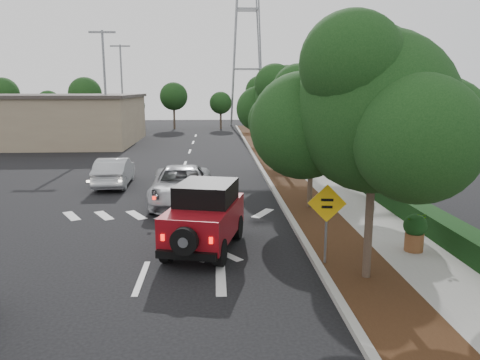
{
  "coord_description": "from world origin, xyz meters",
  "views": [
    {
      "loc": [
        1.88,
        -11.22,
        4.71
      ],
      "look_at": [
        2.66,
        3.0,
        1.9
      ],
      "focal_mm": 35.0,
      "sensor_mm": 36.0,
      "label": 1
    }
  ],
  "objects": [
    {
      "name": "curb",
      "position": [
        4.6,
        12.0,
        0.07
      ],
      "size": [
        0.2,
        70.0,
        0.15
      ],
      "primitive_type": "cube",
      "color": "#9E9B93",
      "rests_on": "ground"
    },
    {
      "name": "commercial_building",
      "position": [
        -16.0,
        30.0,
        2.0
      ],
      "size": [
        22.0,
        12.0,
        4.0
      ],
      "primitive_type": "cube",
      "color": "gray",
      "rests_on": "ground"
    },
    {
      "name": "light_pole_a",
      "position": [
        -6.5,
        26.0,
        0.0
      ],
      "size": [
        2.0,
        0.22,
        9.0
      ],
      "primitive_type": null,
      "color": "slate",
      "rests_on": "ground"
    },
    {
      "name": "silver_suv_ahead",
      "position": [
        0.5,
        7.78,
        0.76
      ],
      "size": [
        2.72,
        5.53,
        1.51
      ],
      "primitive_type": "imported",
      "rotation": [
        0.0,
        0.0,
        0.04
      ],
      "color": "#96979D",
      "rests_on": "ground"
    },
    {
      "name": "ground",
      "position": [
        0.0,
        0.0,
        0.0
      ],
      "size": [
        120.0,
        120.0,
        0.0
      ],
      "primitive_type": "plane",
      "color": "black",
      "rests_on": "ground"
    },
    {
      "name": "transmission_tower",
      "position": [
        6.0,
        48.0,
        0.0
      ],
      "size": [
        7.0,
        4.0,
        28.0
      ],
      "primitive_type": null,
      "color": "slate",
      "rests_on": "ground"
    },
    {
      "name": "parked_suv",
      "position": [
        -10.15,
        25.99,
        0.65
      ],
      "size": [
        4.11,
        2.64,
        1.3
      ],
      "primitive_type": "imported",
      "rotation": [
        0.0,
        0.0,
        1.88
      ],
      "color": "#B4B7BC",
      "rests_on": "ground"
    },
    {
      "name": "terracotta_planter",
      "position": [
        7.56,
        1.27,
        0.78
      ],
      "size": [
        0.66,
        0.66,
        1.15
      ],
      "rotation": [
        0.0,
        0.0,
        -0.02
      ],
      "color": "brown",
      "rests_on": "ground"
    },
    {
      "name": "hedge",
      "position": [
        8.9,
        12.0,
        0.4
      ],
      "size": [
        0.8,
        70.0,
        0.8
      ],
      "primitive_type": "cube",
      "color": "black",
      "rests_on": "ground"
    },
    {
      "name": "planting_strip",
      "position": [
        5.6,
        12.0,
        0.06
      ],
      "size": [
        1.8,
        70.0,
        0.12
      ],
      "primitive_type": "cube",
      "color": "black",
      "rests_on": "ground"
    },
    {
      "name": "street_tree_far",
      "position": [
        5.6,
        13.0,
        0.0
      ],
      "size": [
        3.4,
        3.4,
        5.62
      ],
      "primitive_type": null,
      "color": "black",
      "rests_on": "ground"
    },
    {
      "name": "street_tree_near",
      "position": [
        5.6,
        -0.5,
        0.0
      ],
      "size": [
        3.8,
        3.8,
        5.92
      ],
      "primitive_type": null,
      "color": "black",
      "rests_on": "ground"
    },
    {
      "name": "light_pole_b",
      "position": [
        -7.5,
        38.0,
        0.0
      ],
      "size": [
        2.0,
        0.22,
        9.0
      ],
      "primitive_type": null,
      "color": "slate",
      "rests_on": "ground"
    },
    {
      "name": "red_jeep",
      "position": [
        1.6,
        2.22,
        1.0
      ],
      "size": [
        2.5,
        4.04,
        1.98
      ],
      "rotation": [
        0.0,
        0.0,
        -0.24
      ],
      "color": "black",
      "rests_on": "ground"
    },
    {
      "name": "silver_sedan_oncoming",
      "position": [
        -3.04,
        11.62,
        0.69
      ],
      "size": [
        1.62,
        4.25,
        1.38
      ],
      "primitive_type": "imported",
      "rotation": [
        0.0,
        0.0,
        3.18
      ],
      "color": "#ABAEB3",
      "rests_on": "ground"
    },
    {
      "name": "speed_hump_sign",
      "position": [
        4.8,
        0.48,
        1.49
      ],
      "size": [
        1.01,
        0.15,
        2.15
      ],
      "rotation": [
        0.0,
        0.0,
        -0.13
      ],
      "color": "slate",
      "rests_on": "ground"
    },
    {
      "name": "sidewalk",
      "position": [
        7.5,
        12.0,
        0.06
      ],
      "size": [
        2.0,
        70.0,
        0.12
      ],
      "primitive_type": "cube",
      "color": "gray",
      "rests_on": "ground"
    },
    {
      "name": "street_tree_mid",
      "position": [
        5.6,
        6.5,
        0.0
      ],
      "size": [
        3.2,
        3.2,
        5.32
      ],
      "primitive_type": null,
      "color": "black",
      "rests_on": "ground"
    }
  ]
}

